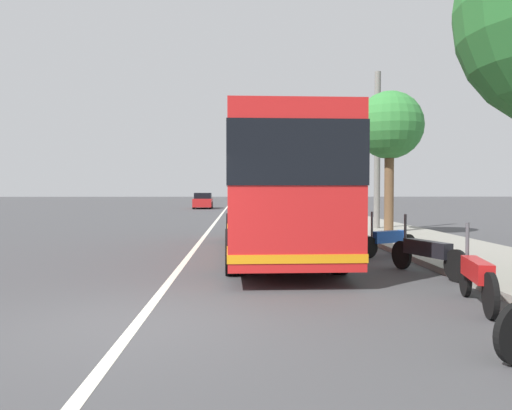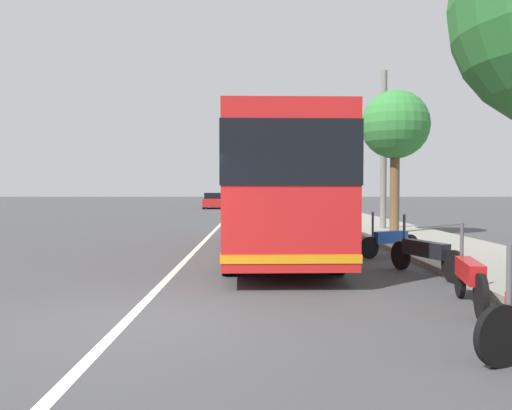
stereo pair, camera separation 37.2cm
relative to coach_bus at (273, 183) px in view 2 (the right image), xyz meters
The scene contains 11 objects.
ground_plane 7.85m from the coach_bus, 162.28° to the left, with size 220.00×220.00×0.00m, color #424244.
sidewalk_curb 6.26m from the coach_bus, 62.21° to the right, with size 110.00×3.60×0.14m, color gray.
lane_divider_line 4.13m from the coach_bus, 39.78° to the left, with size 110.00×0.16×0.01m, color silver.
coach_bus is the anchor object (origin of this frame).
motorcycle_angled 7.16m from the coach_bus, 156.07° to the right, with size 2.20×0.54×1.28m.
motorcycle_by_tree 4.93m from the coach_bus, 138.44° to the right, with size 2.30×0.85×1.28m.
motorcycle_nearest_curb 3.56m from the coach_bus, 99.32° to the right, with size 1.05×1.83×1.24m.
car_behind_bus 33.71m from the coach_bus, ahead, with size 4.30×1.85×1.47m.
car_ahead_same_lane 30.99m from the coach_bus, ahead, with size 4.37×1.82×1.51m.
roadside_tree_mid_block 7.81m from the coach_bus, 41.60° to the right, with size 2.66×2.66×5.69m.
utility_pole 9.28m from the coach_bus, 33.34° to the right, with size 0.27×0.27×6.92m, color slate.
Camera 2 is at (-6.98, -1.81, 1.86)m, focal length 35.51 mm.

